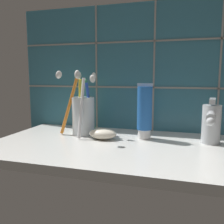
{
  "coord_description": "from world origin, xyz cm",
  "views": [
    {
      "loc": [
        11.38,
        -57.89,
        18.79
      ],
      "look_at": [
        -6.8,
        2.92,
        9.51
      ],
      "focal_mm": 40.0,
      "sensor_mm": 36.0,
      "label": 1
    }
  ],
  "objects_px": {
    "sink_faucet": "(211,122)",
    "soap_bar": "(103,134)",
    "toothpaste_tube": "(145,112)",
    "toothbrush_cup": "(83,113)"
  },
  "relations": [
    {
      "from": "toothbrush_cup",
      "to": "soap_bar",
      "type": "xyz_separation_m",
      "value": [
        0.07,
        -0.04,
        -0.05
      ]
    },
    {
      "from": "sink_faucet",
      "to": "soap_bar",
      "type": "xyz_separation_m",
      "value": [
        -0.27,
        -0.03,
        -0.04
      ]
    },
    {
      "from": "toothpaste_tube",
      "to": "sink_faucet",
      "type": "bearing_deg",
      "value": -2.15
    },
    {
      "from": "toothpaste_tube",
      "to": "sink_faucet",
      "type": "height_order",
      "value": "toothpaste_tube"
    },
    {
      "from": "toothbrush_cup",
      "to": "toothpaste_tube",
      "type": "bearing_deg",
      "value": -0.1
    },
    {
      "from": "toothbrush_cup",
      "to": "toothpaste_tube",
      "type": "relative_size",
      "value": 1.25
    },
    {
      "from": "sink_faucet",
      "to": "soap_bar",
      "type": "bearing_deg",
      "value": -77.07
    },
    {
      "from": "sink_faucet",
      "to": "toothpaste_tube",
      "type": "bearing_deg",
      "value": -85.71
    },
    {
      "from": "toothbrush_cup",
      "to": "toothpaste_tube",
      "type": "xyz_separation_m",
      "value": [
        0.18,
        -0.0,
        0.01
      ]
    },
    {
      "from": "toothpaste_tube",
      "to": "sink_faucet",
      "type": "xyz_separation_m",
      "value": [
        0.17,
        -0.01,
        -0.02
      ]
    }
  ]
}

